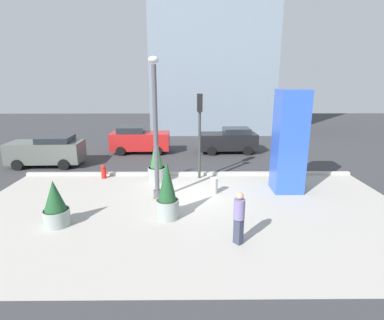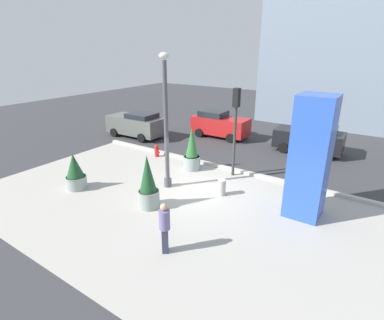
% 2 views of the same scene
% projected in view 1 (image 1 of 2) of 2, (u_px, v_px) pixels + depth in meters
% --- Properties ---
extents(ground_plane, '(60.00, 60.00, 0.00)m').
position_uv_depth(ground_plane, '(189.00, 170.00, 18.25)').
color(ground_plane, '#38383A').
extents(plaza_pavement, '(18.00, 10.00, 0.02)m').
position_uv_depth(plaza_pavement, '(189.00, 214.00, 12.45)').
color(plaza_pavement, '#ADA89E').
rests_on(plaza_pavement, ground_plane).
extents(curb_strip, '(18.00, 0.24, 0.16)m').
position_uv_depth(curb_strip, '(189.00, 174.00, 17.38)').
color(curb_strip, '#B7B2A8').
rests_on(curb_strip, ground_plane).
extents(lamp_post, '(0.44, 0.44, 6.11)m').
position_uv_depth(lamp_post, '(156.00, 133.00, 13.25)').
color(lamp_post, '#4C4C51').
rests_on(lamp_post, ground_plane).
extents(art_pillar_blue, '(1.33, 1.33, 4.76)m').
position_uv_depth(art_pillar_blue, '(289.00, 142.00, 14.43)').
color(art_pillar_blue, blue).
rests_on(art_pillar_blue, ground_plane).
extents(potted_plant_mid_plaza, '(0.89, 0.89, 2.31)m').
position_uv_depth(potted_plant_mid_plaza, '(167.00, 193.00, 11.81)').
color(potted_plant_mid_plaza, gray).
rests_on(potted_plant_mid_plaza, ground_plane).
extents(potted_plant_curbside, '(0.93, 0.93, 2.37)m').
position_uv_depth(potted_plant_curbside, '(157.00, 163.00, 16.12)').
color(potted_plant_curbside, gray).
rests_on(potted_plant_curbside, ground_plane).
extents(potted_plant_by_pillar, '(0.95, 0.95, 1.74)m').
position_uv_depth(potted_plant_by_pillar, '(55.00, 205.00, 11.28)').
color(potted_plant_by_pillar, gray).
rests_on(potted_plant_by_pillar, ground_plane).
extents(fire_hydrant, '(0.36, 0.26, 0.75)m').
position_uv_depth(fire_hydrant, '(104.00, 172.00, 16.73)').
color(fire_hydrant, red).
rests_on(fire_hydrant, ground_plane).
extents(concrete_bollard, '(0.36, 0.36, 0.75)m').
position_uv_depth(concrete_bollard, '(214.00, 186.00, 14.56)').
color(concrete_bollard, '#B2ADA3').
rests_on(concrete_bollard, ground_plane).
extents(traffic_light_corner, '(0.28, 0.42, 4.48)m').
position_uv_depth(traffic_light_corner, '(200.00, 122.00, 16.12)').
color(traffic_light_corner, '#333833').
rests_on(traffic_light_corner, ground_plane).
extents(car_passing_lane, '(4.15, 2.04, 1.90)m').
position_uv_depth(car_passing_lane, '(139.00, 140.00, 22.34)').
color(car_passing_lane, red).
rests_on(car_passing_lane, ground_plane).
extents(car_intersection, '(4.15, 2.14, 1.79)m').
position_uv_depth(car_intersection, '(229.00, 140.00, 22.43)').
color(car_intersection, black).
rests_on(car_intersection, ground_plane).
extents(car_curb_west, '(4.38, 2.18, 1.83)m').
position_uv_depth(car_curb_west, '(47.00, 151.00, 19.00)').
color(car_curb_west, '#565B56').
rests_on(car_curb_west, ground_plane).
extents(pedestrian_crossing, '(0.50, 0.50, 1.78)m').
position_uv_depth(pedestrian_crossing, '(239.00, 215.00, 9.96)').
color(pedestrian_crossing, '#33384C').
rests_on(pedestrian_crossing, ground_plane).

